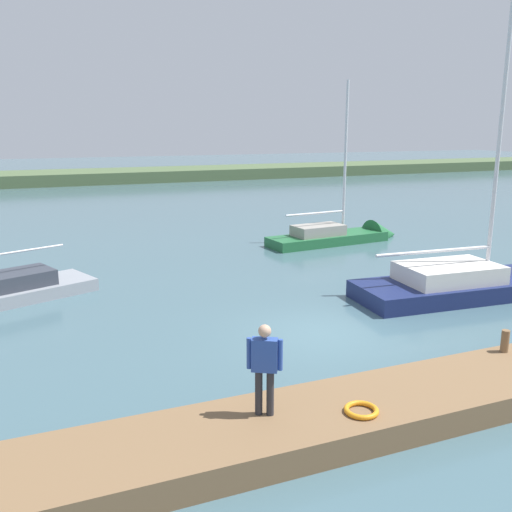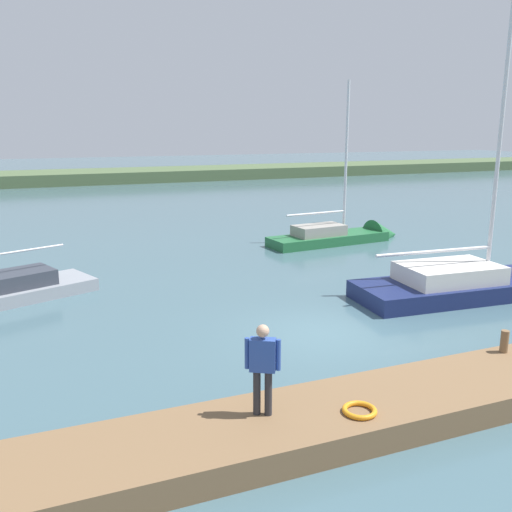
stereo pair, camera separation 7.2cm
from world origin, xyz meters
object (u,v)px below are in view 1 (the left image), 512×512
life_ring_buoy (361,410)px  sailboat_behind_pier (508,285)px  person_on_dock (265,363)px  sailboat_far_left (345,238)px  mooring_post_far (505,341)px

life_ring_buoy → sailboat_behind_pier: sailboat_behind_pier is taller
person_on_dock → sailboat_far_left: bearing=-5.9°
life_ring_buoy → sailboat_far_left: (-9.52, -16.28, -0.39)m
life_ring_buoy → sailboat_behind_pier: (-10.33, -6.39, -0.40)m
sailboat_far_left → person_on_dock: size_ratio=4.98×
life_ring_buoy → sailboat_far_left: 18.86m
sailboat_behind_pier → mooring_post_far: bearing=-133.2°
mooring_post_far → sailboat_far_left: 15.83m
mooring_post_far → life_ring_buoy: bearing=14.1°
life_ring_buoy → person_on_dock: size_ratio=0.37×
life_ring_buoy → sailboat_far_left: bearing=-120.3°
life_ring_buoy → person_on_dock: (1.71, -0.64, 0.98)m
life_ring_buoy → sailboat_behind_pier: size_ratio=0.06×
sailboat_far_left → sailboat_behind_pier: 9.92m
mooring_post_far → person_on_dock: size_ratio=0.31×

